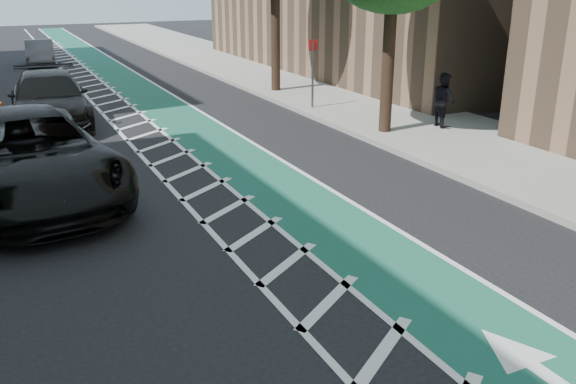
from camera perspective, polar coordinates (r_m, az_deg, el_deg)
ground at (r=8.56m, az=-5.19°, el=-12.42°), size 120.00×120.00×0.00m
bike_lane at (r=18.27m, az=-7.60°, el=5.05°), size 2.00×90.00×0.01m
buffer_strip at (r=17.88m, az=-12.17°, el=4.45°), size 1.40×90.00×0.01m
sidewalk_right at (r=21.13m, az=9.45°, el=7.11°), size 5.00×90.00×0.15m
curb_right at (r=19.85m, az=3.60°, el=6.55°), size 0.12×90.00×0.16m
sign_post at (r=21.59m, az=2.33°, el=11.07°), size 0.35×0.08×2.47m
suv_near at (r=14.01m, az=-23.23°, el=3.09°), size 3.89×7.05×1.87m
suv_far at (r=20.95m, az=-21.44°, el=8.04°), size 2.66×5.85×1.66m
car_grey at (r=36.03m, az=-22.20°, el=11.97°), size 1.67×4.11×1.33m
pedestrian at (r=19.37m, az=14.34°, el=8.37°), size 0.73×0.88×1.64m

